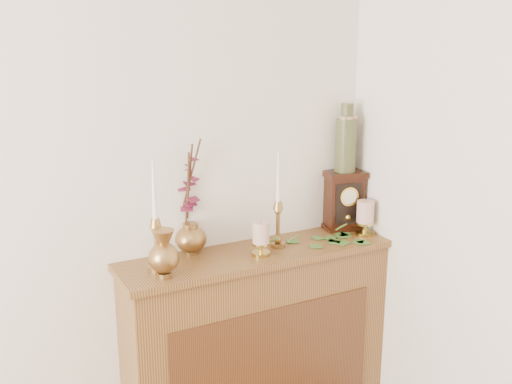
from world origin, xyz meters
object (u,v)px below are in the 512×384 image
bud_vase (164,254)px  ginger_jar (189,200)px  ceramic_vase (346,141)px  mantel_clock (344,201)px  candlestick_left (156,236)px  candlestick_center (278,217)px

bud_vase → ginger_jar: size_ratio=0.39×
ginger_jar → ceramic_vase: bearing=-4.3°
bud_vase → mantel_clock: (0.97, 0.18, 0.04)m
candlestick_left → bud_vase: 0.09m
bud_vase → mantel_clock: mantel_clock is taller
bud_vase → ceramic_vase: (0.97, 0.18, 0.33)m
candlestick_left → candlestick_center: bearing=2.2°
candlestick_left → candlestick_center: (0.56, 0.02, -0.01)m
ginger_jar → ceramic_vase: ceramic_vase is taller
mantel_clock → ginger_jar: bearing=-172.9°
candlestick_left → bud_vase: bearing=-87.7°
candlestick_center → bud_vase: (-0.56, -0.10, -0.04)m
mantel_clock → bud_vase: bearing=-158.0°
candlestick_left → bud_vase: candlestick_left is taller
ginger_jar → mantel_clock: bearing=-4.5°
candlestick_left → mantel_clock: 0.97m
ceramic_vase → candlestick_left: bearing=-173.9°
candlestick_left → ceramic_vase: size_ratio=1.40×
candlestick_center → bud_vase: candlestick_center is taller
candlestick_left → mantel_clock: candlestick_left is taller
ceramic_vase → mantel_clock: bearing=-101.6°
candlestick_left → candlestick_center: size_ratio=1.05×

